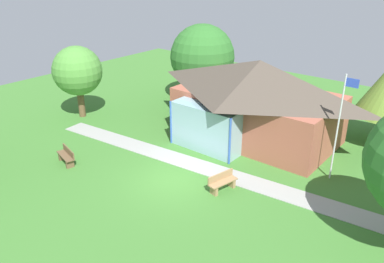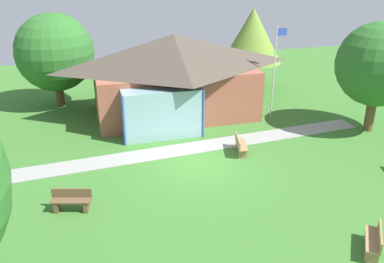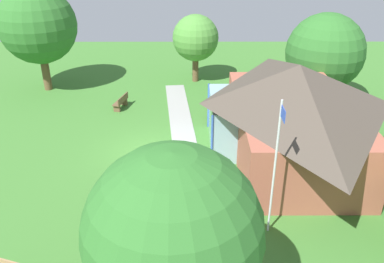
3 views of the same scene
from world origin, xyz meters
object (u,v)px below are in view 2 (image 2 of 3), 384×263
at_px(bench_mid_left, 71,201).
at_px(tree_behind_pavilion_right, 252,36).
at_px(pavilion, 173,74).
at_px(bench_front_right, 374,241).
at_px(tree_east_hedge, 379,65).
at_px(tree_behind_pavilion_left, 55,52).
at_px(bench_rear_near_path, 240,145).
at_px(flagpole, 275,68).

relative_size(bench_mid_left, tree_behind_pavilion_right, 0.28).
bearing_deg(bench_mid_left, pavilion, -108.73).
height_order(bench_front_right, bench_mid_left, same).
bearing_deg(tree_east_hedge, tree_behind_pavilion_right, 109.58).
relative_size(bench_front_right, tree_behind_pavilion_left, 0.26).
height_order(pavilion, bench_front_right, pavilion).
height_order(tree_behind_pavilion_right, tree_behind_pavilion_left, tree_behind_pavilion_left).
height_order(pavilion, tree_behind_pavilion_left, tree_behind_pavilion_left).
bearing_deg(bench_mid_left, tree_behind_pavilion_left, -72.50).
height_order(pavilion, bench_rear_near_path, pavilion).
bearing_deg(tree_east_hedge, tree_behind_pavilion_left, 152.31).
bearing_deg(tree_behind_pavilion_left, flagpole, -23.50).
distance_m(bench_front_right, tree_east_hedge, 11.33).
bearing_deg(tree_behind_pavilion_right, flagpole, -99.58).
relative_size(bench_front_right, tree_behind_pavilion_right, 0.27).
relative_size(pavilion, bench_mid_left, 6.43).
height_order(tree_behind_pavilion_right, tree_east_hedge, tree_east_hedge).
relative_size(pavilion, tree_east_hedge, 1.72).
bearing_deg(tree_behind_pavilion_right, bench_front_right, -99.37).
bearing_deg(bench_mid_left, flagpole, -133.07).
bearing_deg(bench_mid_left, tree_behind_pavilion_right, -119.00).
height_order(bench_mid_left, tree_behind_pavilion_left, tree_behind_pavilion_left).
relative_size(pavilion, tree_behind_pavilion_left, 1.75).
distance_m(flagpole, bench_rear_near_path, 6.06).
xyz_separation_m(flagpole, tree_behind_pavilion_left, (-12.06, 5.24, 0.44)).
bearing_deg(tree_behind_pavilion_left, tree_behind_pavilion_right, 2.44).
bearing_deg(pavilion, tree_east_hedge, -27.75).
relative_size(tree_east_hedge, tree_behind_pavilion_left, 1.02).
height_order(flagpole, tree_east_hedge, tree_east_hedge).
bearing_deg(pavilion, flagpole, -18.23).
relative_size(bench_rear_near_path, tree_east_hedge, 0.27).
bearing_deg(flagpole, tree_behind_pavilion_right, 80.42).
xyz_separation_m(bench_front_right, tree_east_hedge, (6.20, 8.91, 3.24)).
height_order(bench_rear_near_path, tree_behind_pavilion_right, tree_behind_pavilion_right).
xyz_separation_m(flagpole, bench_front_right, (-1.99, -12.20, -2.52)).
height_order(bench_rear_near_path, tree_east_hedge, tree_east_hedge).
xyz_separation_m(bench_front_right, tree_behind_pavilion_left, (-10.07, 17.44, 2.97)).
xyz_separation_m(flagpole, bench_rear_near_path, (-3.54, -4.22, -2.52)).
height_order(bench_front_right, tree_behind_pavilion_left, tree_behind_pavilion_left).
distance_m(flagpole, bench_front_right, 12.62).
bearing_deg(flagpole, bench_mid_left, -147.63).
xyz_separation_m(tree_behind_pavilion_right, tree_east_hedge, (3.23, -9.09, -0.04)).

